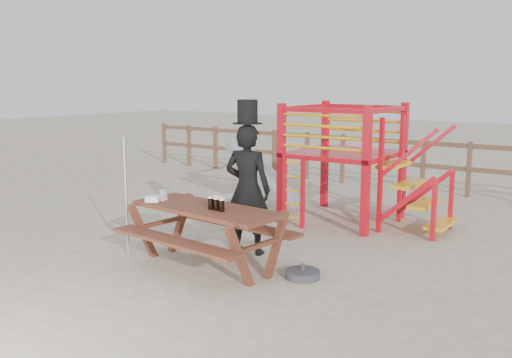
% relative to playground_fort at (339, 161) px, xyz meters
% --- Properties ---
extents(ground, '(60.00, 60.00, 0.00)m').
position_rel_playground_fort_xyz_m(ground, '(-0.12, -3.58, -1.07)').
color(ground, '#C5B599').
rests_on(ground, ground).
extents(back_fence, '(15.09, 0.09, 1.20)m').
position_rel_playground_fort_xyz_m(back_fence, '(-0.12, 3.42, -0.34)').
color(back_fence, brown).
rests_on(back_fence, ground).
extents(playground_fort, '(4.71, 1.84, 2.10)m').
position_rel_playground_fort_xyz_m(playground_fort, '(0.00, 0.00, 0.00)').
color(playground_fort, red).
rests_on(playground_fort, ground).
extents(picnic_table, '(2.26, 1.66, 0.83)m').
position_rel_playground_fort_xyz_m(picnic_table, '(-0.21, -3.43, -0.55)').
color(picnic_table, brown).
rests_on(picnic_table, ground).
extents(man_with_hat, '(0.77, 0.59, 2.22)m').
position_rel_playground_fort_xyz_m(man_with_hat, '(-0.13, -2.60, -0.08)').
color(man_with_hat, black).
rests_on(man_with_hat, ground).
extents(metal_pole, '(0.04, 0.04, 1.71)m').
position_rel_playground_fort_xyz_m(metal_pole, '(-1.46, -3.70, -0.22)').
color(metal_pole, '#B2B2B7').
rests_on(metal_pole, ground).
extents(parasol_base, '(0.44, 0.44, 0.19)m').
position_rel_playground_fort_xyz_m(parasol_base, '(1.08, -3.08, -1.02)').
color(parasol_base, '#35353A').
rests_on(parasol_base, ground).
extents(paper_bag, '(0.23, 0.21, 0.08)m').
position_rel_playground_fort_xyz_m(paper_bag, '(-1.03, -3.61, -0.20)').
color(paper_bag, white).
rests_on(paper_bag, picnic_table).
extents(stout_pints, '(0.27, 0.19, 0.17)m').
position_rel_playground_fort_xyz_m(stout_pints, '(0.01, -3.48, -0.16)').
color(stout_pints, black).
rests_on(stout_pints, picnic_table).
extents(empty_glasses, '(0.11, 0.14, 0.15)m').
position_rel_playground_fort_xyz_m(empty_glasses, '(-0.99, -3.44, -0.18)').
color(empty_glasses, silver).
rests_on(empty_glasses, picnic_table).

